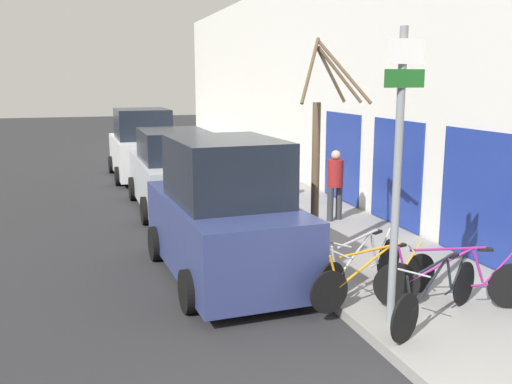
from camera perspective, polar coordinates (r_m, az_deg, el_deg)
ground_plane at (r=15.02m, az=-7.67°, el=-1.72°), size 80.00×80.00×0.00m
sidewalk_curb at (r=18.25m, az=-1.11°, el=0.92°), size 3.20×32.00×0.15m
building_facade at (r=18.43m, az=4.27°, el=10.83°), size 0.23×32.00×6.50m
signpost at (r=7.38m, az=13.99°, el=2.28°), size 0.55×0.12×3.81m
bicycle_0 at (r=8.02m, az=17.65°, el=-9.80°), size 2.03×1.15×0.87m
bicycle_1 at (r=8.56m, az=19.20°, el=-8.47°), size 2.15×0.80×0.91m
bicycle_2 at (r=8.47m, az=11.94°, el=-8.44°), size 2.22×0.56×0.85m
bicycle_3 at (r=8.81m, az=10.53°, el=-7.45°), size 1.98×1.16×0.91m
parked_car_0 at (r=9.59m, az=-3.21°, el=-2.46°), size 2.21×4.30×2.39m
parked_car_1 at (r=14.88m, az=-8.21°, el=1.88°), size 2.06×4.62×2.07m
parked_car_2 at (r=19.94m, az=-11.28°, el=4.42°), size 2.18×4.30×2.36m
pedestrian_near at (r=13.07m, az=7.93°, el=1.18°), size 0.41×0.36×1.61m
pedestrian_far at (r=14.89m, az=0.69°, el=2.84°), size 0.46×0.39×1.76m
street_tree at (r=10.08m, az=6.30°, el=3.35°), size 1.20×0.94×3.88m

